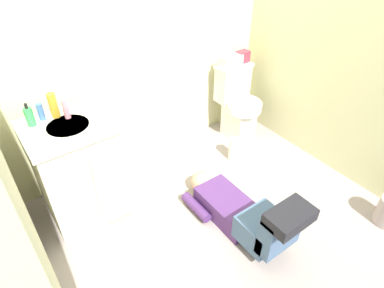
{
  "coord_description": "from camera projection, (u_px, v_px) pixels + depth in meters",
  "views": [
    {
      "loc": [
        -1.22,
        -1.28,
        2.05
      ],
      "look_at": [
        0.03,
        0.44,
        0.45
      ],
      "focal_mm": 31.02,
      "sensor_mm": 36.0,
      "label": 1
    }
  ],
  "objects": [
    {
      "name": "wall_back",
      "position": [
        138.0,
        29.0,
        2.64
      ],
      "size": [
        2.61,
        0.08,
        2.4
      ],
      "primitive_type": "cube",
      "color": "beige",
      "rests_on": "ground_plane"
    },
    {
      "name": "bottle_blue",
      "position": [
        41.0,
        112.0,
        2.24
      ],
      "size": [
        0.04,
        0.04,
        0.12
      ],
      "primitive_type": "cylinder",
      "color": "#406BBA",
      "rests_on": "vanity_cabinet"
    },
    {
      "name": "bottle_amber",
      "position": [
        53.0,
        105.0,
        2.25
      ],
      "size": [
        0.06,
        0.06,
        0.18
      ],
      "primitive_type": "cylinder",
      "color": "gold",
      "rests_on": "vanity_cabinet"
    },
    {
      "name": "soap_dispenser",
      "position": [
        30.0,
        117.0,
        2.18
      ],
      "size": [
        0.06,
        0.06,
        0.17
      ],
      "color": "green",
      "rests_on": "vanity_cabinet"
    },
    {
      "name": "bottle_pink",
      "position": [
        66.0,
        109.0,
        2.25
      ],
      "size": [
        0.04,
        0.04,
        0.14
      ],
      "primitive_type": "cylinder",
      "color": "pink",
      "rests_on": "vanity_cabinet"
    },
    {
      "name": "faucet",
      "position": [
        58.0,
        109.0,
        2.29
      ],
      "size": [
        0.02,
        0.02,
        0.1
      ],
      "primitive_type": "cylinder",
      "color": "silver",
      "rests_on": "vanity_cabinet"
    },
    {
      "name": "vanity_cabinet",
      "position": [
        80.0,
        169.0,
        2.47
      ],
      "size": [
        0.6,
        0.53,
        0.82
      ],
      "color": "beige",
      "rests_on": "ground_plane"
    },
    {
      "name": "wall_right",
      "position": [
        358.0,
        36.0,
        2.51
      ],
      "size": [
        0.08,
        2.17,
        2.4
      ],
      "primitive_type": "cube",
      "color": "beige",
      "rests_on": "ground_plane"
    },
    {
      "name": "toiletry_bag",
      "position": [
        243.0,
        57.0,
        3.2
      ],
      "size": [
        0.12,
        0.09,
        0.11
      ],
      "primitive_type": "cube",
      "color": "#B22D3F",
      "rests_on": "toilet"
    },
    {
      "name": "tissue_box",
      "position": [
        231.0,
        61.0,
        3.13
      ],
      "size": [
        0.22,
        0.11,
        0.1
      ],
      "primitive_type": "cube",
      "color": "silver",
      "rests_on": "toilet"
    },
    {
      "name": "paper_towel_roll",
      "position": [
        234.0,
        149.0,
        3.16
      ],
      "size": [
        0.11,
        0.11,
        0.23
      ],
      "primitive_type": "cylinder",
      "color": "white",
      "rests_on": "ground_plane"
    },
    {
      "name": "ground_plane",
      "position": [
        221.0,
        219.0,
        2.65
      ],
      "size": [
        2.95,
        3.17,
        0.04
      ],
      "primitive_type": "cube",
      "color": "gray"
    },
    {
      "name": "person_plumber",
      "position": [
        244.0,
        213.0,
        2.44
      ],
      "size": [
        0.39,
        1.06,
        0.52
      ],
      "color": "#512D6B",
      "rests_on": "ground_plane"
    },
    {
      "name": "toilet",
      "position": [
        237.0,
        103.0,
        3.35
      ],
      "size": [
        0.36,
        0.46,
        0.75
      ],
      "color": "white",
      "rests_on": "ground_plane"
    }
  ]
}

